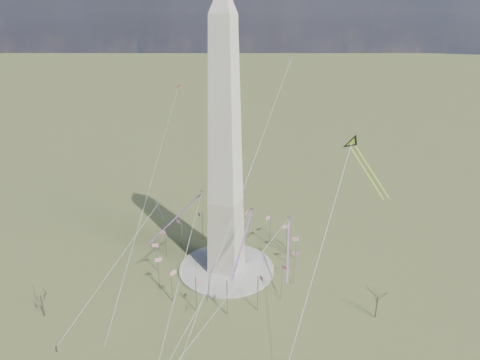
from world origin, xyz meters
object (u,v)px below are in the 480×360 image
(washington_monument, at_px, (225,149))
(kite_delta_black, at_px, (354,146))
(person_west, at_px, (57,349))
(tree_near, at_px, (378,296))

(washington_monument, distance_m, kite_delta_black, 42.45)
(washington_monument, distance_m, person_west, 79.15)
(kite_delta_black, bearing_deg, tree_near, 82.27)
(tree_near, xyz_separation_m, kite_delta_black, (-13.37, 16.54, 42.90))
(tree_near, distance_m, person_west, 97.64)
(tree_near, height_order, person_west, tree_near)
(tree_near, bearing_deg, washington_monument, 170.91)
(washington_monument, distance_m, tree_near, 68.33)
(tree_near, relative_size, person_west, 5.97)
(person_west, height_order, kite_delta_black, kite_delta_black)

